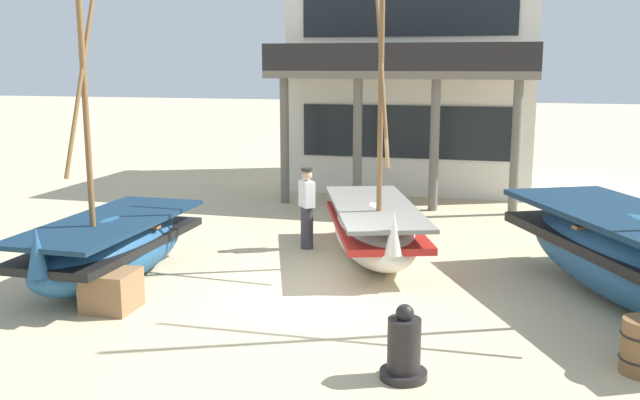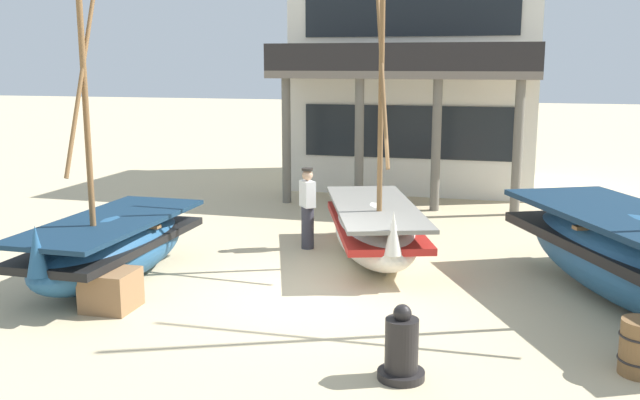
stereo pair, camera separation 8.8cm
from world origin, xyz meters
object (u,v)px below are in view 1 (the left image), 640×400
Objects in this scene: cargo_crate at (111,290)px; capstan_winch at (404,349)px; harbor_building_main at (418,71)px; fishing_boat_far_right at (374,228)px; fishing_boat_near_left at (111,247)px; fisherman_by_hull at (307,209)px.

capstan_winch is at bearing -15.14° from cargo_crate.
fishing_boat_far_right is at bearing -87.74° from harbor_building_main.
harbor_building_main is (-0.36, 9.23, 2.94)m from fishing_boat_far_right.
fishing_boat_far_right is 5.95× the size of capstan_winch.
fishing_boat_near_left reaches higher than fisherman_by_hull.
fisherman_by_hull is at bearing 116.57° from capstan_winch.
fisherman_by_hull is at bearing 48.01° from fishing_boat_near_left.
harbor_building_main reaches higher than fisherman_by_hull.
fishing_boat_far_right is 3.35× the size of fisherman_by_hull.
harbor_building_main reaches higher than capstan_winch.
fishing_boat_far_right reaches higher than fisherman_by_hull.
fisherman_by_hull is 4.79m from cargo_crate.
fishing_boat_near_left is 4.07m from fisherman_by_hull.
fisherman_by_hull reaches higher than capstan_winch.
harbor_building_main is (3.84, 11.89, 2.92)m from fishing_boat_near_left.
capstan_winch is (2.82, -5.63, -0.46)m from fisherman_by_hull.
fishing_boat_far_right is at bearing -13.85° from fisherman_by_hull.
fisherman_by_hull is 9.34m from harbor_building_main.
capstan_winch is (1.34, -5.27, -0.22)m from fishing_boat_far_right.
cargo_crate is at bearing -130.62° from fishing_boat_far_right.
fishing_boat_near_left reaches higher than cargo_crate.
cargo_crate is at bearing -59.29° from fishing_boat_near_left.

